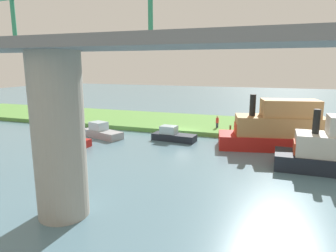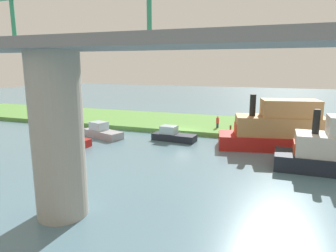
{
  "view_description": "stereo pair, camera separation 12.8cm",
  "coord_description": "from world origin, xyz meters",
  "views": [
    {
      "loc": [
        -9.98,
        32.14,
        7.83
      ],
      "look_at": [
        -0.33,
        5.0,
        2.0
      ],
      "focal_mm": 32.27,
      "sensor_mm": 36.0,
      "label": 1
    },
    {
      "loc": [
        -10.1,
        32.1,
        7.83
      ],
      "look_at": [
        -0.33,
        5.0,
        2.0
      ],
      "focal_mm": 32.27,
      "sensor_mm": 36.0,
      "label": 2
    }
  ],
  "objects": [
    {
      "name": "person_on_bank",
      "position": [
        -3.68,
        -3.11,
        1.2
      ],
      "size": [
        0.42,
        0.42,
        1.39
      ],
      "color": "#2D334C",
      "rests_on": "grassy_bank"
    },
    {
      "name": "ground_plane",
      "position": [
        0.0,
        0.0,
        0.0
      ],
      "size": [
        160.0,
        160.0,
        0.0
      ],
      "primitive_type": "plane",
      "color": "slate"
    },
    {
      "name": "grassy_bank",
      "position": [
        0.0,
        -6.0,
        0.25
      ],
      "size": [
        80.0,
        12.0,
        0.5
      ],
      "primitive_type": "cube",
      "color": "#5B9342",
      "rests_on": "ground"
    },
    {
      "name": "motorboat_white",
      "position": [
        9.27,
        8.26,
        0.57
      ],
      "size": [
        4.87,
        2.06,
        1.58
      ],
      "color": "red",
      "rests_on": "ground"
    },
    {
      "name": "bridge_span",
      "position": [
        0.21,
        19.98,
        9.03
      ],
      "size": [
        59.88,
        4.3,
        3.25
      ],
      "color": "slate",
      "rests_on": "bridge_pylon"
    },
    {
      "name": "motorboat_red",
      "position": [
        -0.07,
        2.78,
        0.55
      ],
      "size": [
        4.72,
        1.97,
        1.54
      ],
      "color": "#1E232D",
      "rests_on": "ground"
    },
    {
      "name": "pontoon_yellow",
      "position": [
        -10.37,
        2.45,
        1.91
      ],
      "size": [
        10.55,
        5.31,
        5.15
      ],
      "color": "red",
      "rests_on": "ground"
    },
    {
      "name": "mooring_post",
      "position": [
        -5.55,
        -0.86,
        0.91
      ],
      "size": [
        0.2,
        0.2,
        0.81
      ],
      "primitive_type": "cylinder",
      "color": "brown",
      "rests_on": "grassy_bank"
    },
    {
      "name": "riverboat_paddlewheel",
      "position": [
        7.83,
        3.96,
        0.59
      ],
      "size": [
        5.25,
        3.29,
        1.65
      ],
      "color": "#99999E",
      "rests_on": "ground"
    },
    {
      "name": "bridge_pylon",
      "position": [
        0.21,
        20.0,
        4.27
      ],
      "size": [
        2.61,
        2.61,
        8.53
      ],
      "primitive_type": "cylinder",
      "color": "#9E998E",
      "rests_on": "ground"
    }
  ]
}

